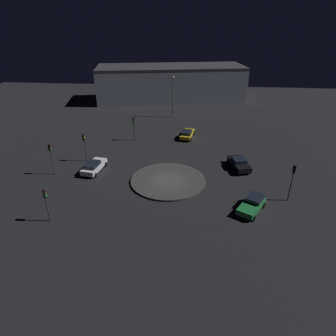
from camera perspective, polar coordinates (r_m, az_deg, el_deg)
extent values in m
plane|color=black|center=(37.47, 0.00, -2.57)|extent=(115.06, 115.06, 0.00)
cylinder|color=#383838|center=(37.41, 0.00, -2.41)|extent=(9.54, 9.54, 0.24)
cube|color=black|center=(41.45, 13.67, 0.77)|extent=(4.80, 2.93, 0.68)
cube|color=black|center=(41.32, 13.69, 1.55)|extent=(2.23, 2.08, 0.45)
cylinder|color=black|center=(40.66, 15.66, -0.58)|extent=(0.69, 0.37, 0.65)
cylinder|color=black|center=(39.95, 13.17, -0.78)|extent=(0.69, 0.37, 0.65)
cylinder|color=black|center=(43.28, 14.03, 1.40)|extent=(0.69, 0.37, 0.65)
cylinder|color=black|center=(42.60, 11.66, 1.25)|extent=(0.69, 0.37, 0.65)
cube|color=gold|center=(51.00, 3.78, 6.60)|extent=(4.73, 2.45, 0.55)
cube|color=black|center=(50.31, 3.68, 6.93)|extent=(2.44, 1.87, 0.47)
cylinder|color=black|center=(52.74, 3.19, 7.02)|extent=(0.70, 0.33, 0.68)
cylinder|color=black|center=(52.45, 5.06, 6.83)|extent=(0.70, 0.33, 0.68)
cylinder|color=black|center=(49.78, 2.42, 5.76)|extent=(0.70, 0.33, 0.68)
cylinder|color=black|center=(49.47, 4.39, 5.56)|extent=(0.70, 0.33, 0.68)
cube|color=white|center=(40.84, -14.18, 0.25)|extent=(4.72, 2.43, 0.68)
cube|color=black|center=(40.21, -14.58, 0.64)|extent=(2.50, 1.90, 0.43)
cylinder|color=black|center=(42.67, -14.27, 0.95)|extent=(0.63, 0.30, 0.61)
cylinder|color=black|center=(41.90, -12.05, 0.70)|extent=(0.63, 0.30, 0.61)
cylinder|color=black|center=(40.16, -16.29, -1.08)|extent=(0.63, 0.30, 0.61)
cylinder|color=black|center=(39.34, -13.97, -1.38)|extent=(0.63, 0.30, 0.61)
cube|color=#1E7238|center=(32.96, 15.90, -7.15)|extent=(4.38, 3.62, 0.62)
cube|color=black|center=(33.42, 16.61, -5.64)|extent=(2.56, 2.41, 0.44)
cylinder|color=black|center=(31.78, 16.37, -9.35)|extent=(0.64, 0.50, 0.61)
cylinder|color=black|center=(32.24, 13.37, -8.33)|extent=(0.64, 0.50, 0.61)
cylinder|color=black|center=(34.09, 18.16, -6.88)|extent=(0.64, 0.50, 0.61)
cylinder|color=black|center=(34.52, 15.35, -5.97)|extent=(0.64, 0.50, 0.61)
cylinder|color=#2D2D2D|center=(35.52, 22.73, -3.43)|extent=(0.12, 0.12, 3.59)
cube|color=black|center=(34.50, 23.40, -0.22)|extent=(0.34, 0.28, 0.90)
sphere|color=#3F0C0C|center=(34.36, 23.24, 0.21)|extent=(0.20, 0.20, 0.20)
sphere|color=#4C380F|center=(34.48, 23.16, -0.19)|extent=(0.20, 0.20, 0.20)
sphere|color=#1EE53F|center=(34.60, 23.08, -0.58)|extent=(0.20, 0.20, 0.20)
cylinder|color=#2D2D2D|center=(32.18, -22.37, -7.51)|extent=(0.12, 0.12, 2.85)
cube|color=black|center=(31.21, -22.98, -4.67)|extent=(0.37, 0.36, 0.90)
sphere|color=#3F0C0C|center=(31.09, -22.82, -4.18)|extent=(0.20, 0.20, 0.20)
sphere|color=#4C380F|center=(31.22, -22.73, -4.60)|extent=(0.20, 0.20, 0.20)
sphere|color=#1EE53F|center=(31.36, -22.64, -5.02)|extent=(0.20, 0.20, 0.20)
cylinder|color=#2D2D2D|center=(49.59, -6.59, 7.04)|extent=(0.12, 0.12, 3.16)
cube|color=black|center=(48.92, -6.72, 9.27)|extent=(0.33, 0.37, 0.90)
sphere|color=#3F0C0C|center=(48.70, -6.69, 9.52)|extent=(0.20, 0.20, 0.20)
sphere|color=#4C380F|center=(48.78, -6.67, 9.22)|extent=(0.20, 0.20, 0.20)
sphere|color=#1EE53F|center=(48.87, -6.66, 8.92)|extent=(0.20, 0.20, 0.20)
cylinder|color=#2D2D2D|center=(43.56, -15.77, 3.24)|extent=(0.12, 0.12, 3.25)
cube|color=black|center=(42.78, -16.12, 5.77)|extent=(0.36, 0.31, 0.90)
sphere|color=#3F0C0C|center=(42.59, -16.02, 6.08)|extent=(0.20, 0.20, 0.20)
sphere|color=yellow|center=(42.69, -15.97, 5.74)|extent=(0.20, 0.20, 0.20)
sphere|color=#0F3819|center=(42.78, -15.92, 5.40)|extent=(0.20, 0.20, 0.20)
cylinder|color=#2D2D2D|center=(41.11, -21.53, 0.95)|extent=(0.12, 0.12, 3.45)
cube|color=black|center=(40.25, -22.06, 3.72)|extent=(0.31, 0.23, 0.90)
sphere|color=#3F0C0C|center=(40.08, -21.95, 4.07)|extent=(0.20, 0.20, 0.20)
sphere|color=#4C380F|center=(40.18, -21.88, 3.72)|extent=(0.20, 0.20, 0.20)
sphere|color=#1EE53F|center=(40.28, -21.81, 3.37)|extent=(0.20, 0.20, 0.20)
cylinder|color=#4C4C51|center=(60.95, 0.99, 13.45)|extent=(0.18, 0.18, 7.91)
sphere|color=#F9D166|center=(60.08, 1.02, 17.24)|extent=(0.47, 0.47, 0.47)
cube|color=#8C939E|center=(75.12, 0.52, 15.96)|extent=(17.79, 36.69, 7.41)
cube|color=#333338|center=(74.41, 0.53, 19.02)|extent=(17.79, 36.69, 0.70)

